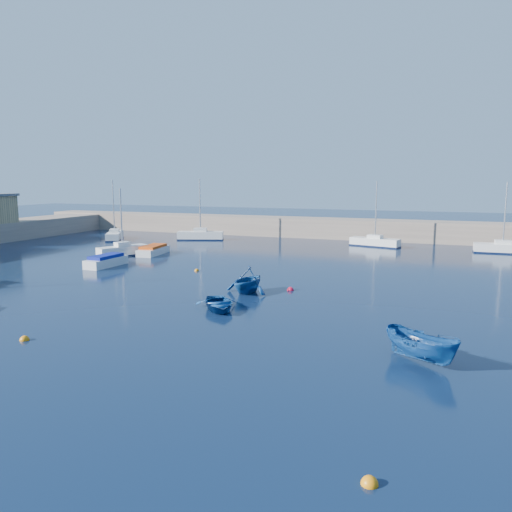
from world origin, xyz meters
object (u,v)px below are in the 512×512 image
(sailboat_6, at_px, (375,242))
(dinghy_right, at_px, (422,347))
(sailboat_7, at_px, (503,248))
(sailboat_3, at_px, (123,250))
(motorboat_2, at_px, (153,250))
(dinghy_center, at_px, (219,304))
(motorboat_1, at_px, (106,261))
(sailboat_4, at_px, (115,235))
(dinghy_left, at_px, (248,280))
(sailboat_5, at_px, (200,235))

(sailboat_6, relative_size, dinghy_right, 2.08)
(sailboat_7, bearing_deg, sailboat_3, 112.10)
(motorboat_2, bearing_deg, sailboat_7, 15.06)
(dinghy_center, bearing_deg, sailboat_6, 47.24)
(motorboat_2, xyz_separation_m, dinghy_center, (16.21, -18.04, -0.10))
(motorboat_1, relative_size, motorboat_2, 0.90)
(sailboat_4, relative_size, sailboat_6, 1.02)
(sailboat_4, height_order, dinghy_left, sailboat_4)
(motorboat_2, bearing_deg, motorboat_1, -97.12)
(motorboat_1, distance_m, dinghy_right, 31.93)
(motorboat_2, bearing_deg, dinghy_right, -46.40)
(sailboat_3, relative_size, dinghy_center, 1.98)
(motorboat_2, relative_size, dinghy_right, 1.35)
(sailboat_5, distance_m, sailboat_6, 22.36)
(dinghy_right, bearing_deg, motorboat_2, 85.13)
(dinghy_left, bearing_deg, dinghy_right, -29.94)
(sailboat_3, height_order, sailboat_7, sailboat_7)
(sailboat_5, height_order, dinghy_center, sailboat_5)
(sailboat_7, relative_size, dinghy_center, 2.15)
(sailboat_7, bearing_deg, motorboat_2, 110.63)
(sailboat_6, relative_size, sailboat_7, 1.01)
(sailboat_7, bearing_deg, dinghy_right, 168.46)
(sailboat_4, bearing_deg, sailboat_7, -24.19)
(sailboat_7, distance_m, motorboat_2, 37.43)
(sailboat_7, bearing_deg, motorboat_1, 120.88)
(sailboat_7, distance_m, dinghy_right, 37.71)
(sailboat_3, height_order, dinghy_center, sailboat_3)
(motorboat_2, distance_m, dinghy_right, 36.33)
(sailboat_7, xyz_separation_m, motorboat_2, (-34.60, -14.29, -0.10))
(sailboat_5, bearing_deg, motorboat_1, 163.75)
(sailboat_4, relative_size, dinghy_right, 2.12)
(sailboat_6, bearing_deg, dinghy_right, -154.93)
(sailboat_4, height_order, sailboat_5, sailboat_5)
(sailboat_6, relative_size, motorboat_2, 1.54)
(motorboat_1, relative_size, dinghy_right, 1.21)
(sailboat_7, height_order, dinghy_right, sailboat_7)
(sailboat_4, relative_size, motorboat_2, 1.57)
(motorboat_1, bearing_deg, sailboat_3, 114.64)
(sailboat_3, xyz_separation_m, dinghy_right, (30.59, -20.78, 0.13))
(motorboat_2, bearing_deg, sailboat_6, 28.07)
(sailboat_7, distance_m, dinghy_center, 37.20)
(sailboat_5, height_order, motorboat_1, sailboat_5)
(sailboat_4, bearing_deg, dinghy_left, -68.80)
(motorboat_2, bearing_deg, dinghy_center, -55.45)
(motorboat_1, bearing_deg, dinghy_right, -25.86)
(sailboat_4, distance_m, motorboat_1, 21.30)
(sailboat_3, height_order, motorboat_2, sailboat_3)
(sailboat_3, height_order, dinghy_left, sailboat_3)
(dinghy_left, bearing_deg, sailboat_7, 64.94)
(motorboat_1, xyz_separation_m, dinghy_left, (16.12, -5.30, 0.42))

